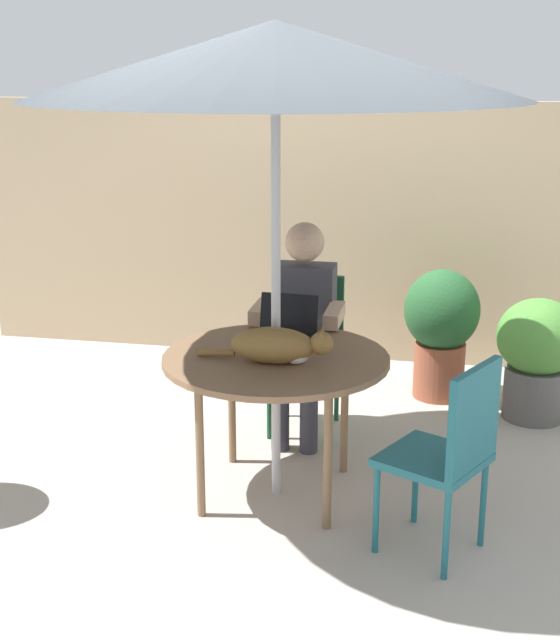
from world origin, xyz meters
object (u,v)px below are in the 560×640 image
(chair_occupied, at_px, (307,340))
(laptop, at_px, (287,326))
(patio_table, at_px, (276,367))
(cat, at_px, (278,346))
(patio_umbrella, at_px, (276,61))
(potted_plant_by_chair, at_px, (537,352))
(person_seated, at_px, (302,319))
(chair_empty, at_px, (451,445))
(potted_plant_near_fence, at_px, (441,325))

(chair_occupied, bearing_deg, laptop, -90.07)
(patio_table, bearing_deg, cat, -72.18)
(patio_umbrella, bearing_deg, potted_plant_by_chair, 43.33)
(chair_occupied, distance_m, laptop, 0.66)
(chair_occupied, bearing_deg, person_seated, -90.00)
(chair_empty, relative_size, potted_plant_near_fence, 1.07)
(cat, bearing_deg, potted_plant_near_fence, 65.63)
(potted_plant_near_fence, bearing_deg, cat, -114.37)
(person_seated, xyz_separation_m, cat, (0.03, -0.83, 0.11))
(chair_occupied, bearing_deg, patio_umbrella, -90.00)
(patio_table, relative_size, cat, 1.67)
(chair_occupied, distance_m, potted_plant_by_chair, 1.38)
(patio_umbrella, bearing_deg, person_seated, 90.00)
(patio_table, bearing_deg, potted_plant_near_fence, 63.28)
(patio_umbrella, distance_m, potted_plant_near_fence, 2.32)
(patio_umbrella, height_order, person_seated, patio_umbrella)
(person_seated, height_order, cat, person_seated)
(patio_umbrella, xyz_separation_m, person_seated, (0.00, 0.73, -1.39))
(person_seated, distance_m, potted_plant_near_fence, 1.10)
(laptop, xyz_separation_m, potted_plant_by_chair, (1.33, 0.97, -0.37))
(person_seated, distance_m, laptop, 0.46)
(patio_table, relative_size, chair_occupied, 1.23)
(potted_plant_by_chair, bearing_deg, chair_empty, -106.12)
(cat, bearing_deg, laptop, 94.77)
(chair_occupied, height_order, cat, cat)
(patio_umbrella, distance_m, person_seated, 1.57)
(laptop, bearing_deg, person_seated, 89.91)
(chair_empty, xyz_separation_m, potted_plant_by_chair, (0.49, 1.69, -0.11))
(chair_empty, bearing_deg, person_seated, 125.92)
(chair_empty, height_order, potted_plant_near_fence, chair_empty)
(patio_umbrella, height_order, chair_empty, patio_umbrella)
(person_seated, bearing_deg, patio_umbrella, -90.00)
(chair_occupied, height_order, chair_empty, same)
(person_seated, relative_size, potted_plant_near_fence, 1.47)
(patio_table, bearing_deg, chair_empty, -27.02)
(cat, bearing_deg, potted_plant_by_chair, 46.17)
(patio_table, distance_m, cat, 0.17)
(person_seated, bearing_deg, laptop, -90.09)
(chair_empty, distance_m, potted_plant_near_fence, 1.94)
(patio_table, bearing_deg, person_seated, 90.00)
(person_seated, height_order, potted_plant_near_fence, person_seated)
(chair_empty, xyz_separation_m, laptop, (-0.84, 0.72, 0.26))
(patio_table, height_order, potted_plant_near_fence, potted_plant_near_fence)
(patio_table, xyz_separation_m, potted_plant_by_chair, (1.33, 1.26, -0.25))
(patio_umbrella, distance_m, potted_plant_by_chair, 2.48)
(person_seated, bearing_deg, cat, -87.83)
(patio_table, relative_size, potted_plant_near_fence, 1.31)
(potted_plant_near_fence, bearing_deg, potted_plant_by_chair, -23.50)
(chair_occupied, distance_m, chair_empty, 1.57)
(patio_table, height_order, potted_plant_by_chair, potted_plant_by_chair)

